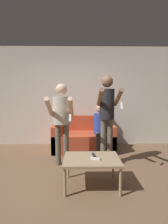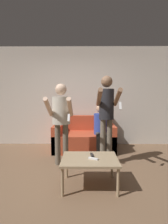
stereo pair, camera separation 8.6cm
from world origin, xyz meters
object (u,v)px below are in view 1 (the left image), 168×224
Objects in this scene: coffee_table at (92,161)px; person_standing_left at (62,115)px; couch at (84,138)px; person_standing_right at (107,111)px; remote_near at (95,158)px; person_seated at (101,125)px; remote_far at (94,155)px.

person_standing_left is at bearing 123.31° from coffee_table.
couch is 0.94× the size of person_standing_left.
person_standing_right reaches higher than person_standing_left.
remote_near is (0.15, -1.90, 0.17)m from couch.
remote_near is (0.05, -0.05, 0.06)m from coffee_table.
couch is 1.28× the size of person_seated.
person_seated is at bearing 43.45° from person_standing_left.
coffee_table is at bearing -108.48° from remote_far.
person_seated reaches higher than remote_far.
person_standing_right reaches higher than couch.
person_standing_right is (0.88, -0.00, 0.08)m from person_standing_left.
remote_far is at bearing -113.44° from person_standing_right.
person_standing_right reaches higher than person_seated.
person_seated is (0.41, -0.22, 0.37)m from couch.
person_seated is 1.70m from remote_near.
remote_near is 0.98× the size of remote_far.
person_standing_left reaches higher than coffee_table.
couch is 1.33m from person_standing_left.
person_seated is 1.40× the size of coffee_table.
person_standing_right is (0.44, -1.03, 0.80)m from couch.
person_seated reaches higher than remote_near.
couch is at bearing 113.17° from person_standing_right.
person_standing_right is 2.09× the size of coffee_table.
person_standing_left is at bearing 128.85° from remote_far.
remote_far is (0.57, -0.71, -0.55)m from person_standing_left.
coffee_table is at bearing 135.01° from remote_near.
person_standing_left is 0.88m from person_standing_right.
person_standing_right is 1.00m from remote_far.
couch is 0.59m from person_seated.
remote_far is (-0.31, -0.71, -0.63)m from person_standing_right.
person_seated is at bearing 79.25° from coffee_table.
couch is at bearing 94.39° from remote_far.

